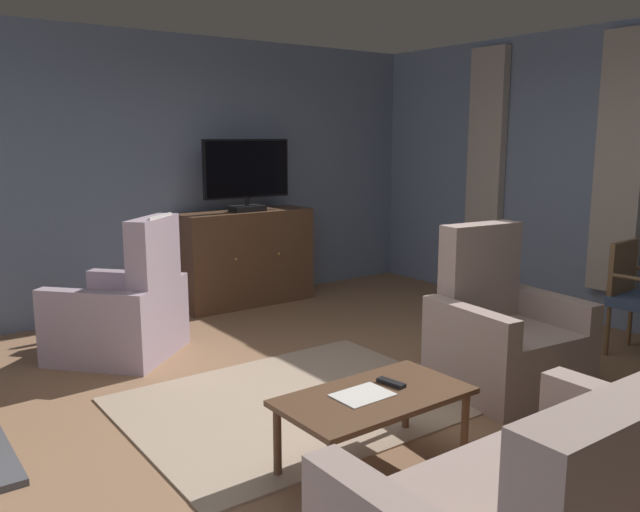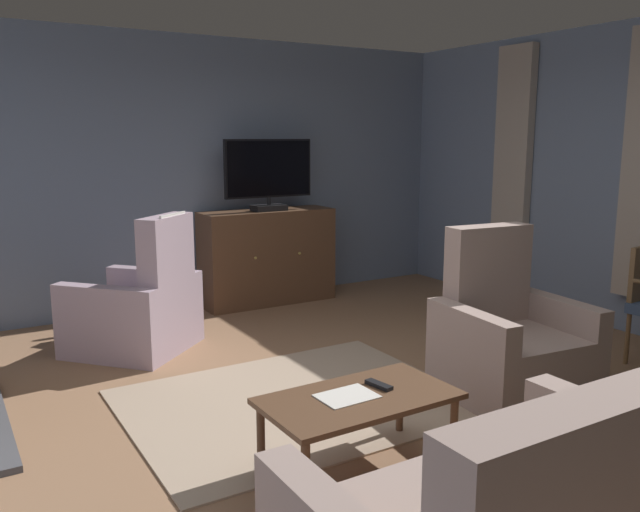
# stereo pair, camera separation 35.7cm
# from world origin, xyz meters

# --- Properties ---
(ground_plane) EXTENTS (6.51, 6.58, 0.04)m
(ground_plane) POSITION_xyz_m (0.00, 0.00, -0.02)
(ground_plane) COLOR #936B4C
(wall_back) EXTENTS (6.51, 0.10, 2.75)m
(wall_back) POSITION_xyz_m (0.00, 3.04, 1.38)
(wall_back) COLOR slate
(wall_back) RESTS_ON ground_plane
(wall_right_with_window) EXTENTS (0.10, 6.58, 2.75)m
(wall_right_with_window) POSITION_xyz_m (3.01, 0.00, 1.38)
(wall_right_with_window) COLOR slate
(wall_right_with_window) RESTS_ON ground_plane
(curtain_panel_near) EXTENTS (0.10, 0.44, 2.31)m
(curtain_panel_near) POSITION_xyz_m (2.90, -0.07, 1.51)
(curtain_panel_near) COLOR #B2A393
(curtain_panel_far) EXTENTS (0.10, 0.44, 2.31)m
(curtain_panel_far) POSITION_xyz_m (2.90, 1.43, 1.51)
(curtain_panel_far) COLOR #B2A393
(rug_central) EXTENTS (2.18, 1.71, 0.01)m
(rug_central) POSITION_xyz_m (-0.39, 0.19, 0.01)
(rug_central) COLOR tan
(rug_central) RESTS_ON ground_plane
(tv_cabinet) EXTENTS (1.42, 0.49, 0.99)m
(tv_cabinet) POSITION_xyz_m (0.65, 2.69, 0.47)
(tv_cabinet) COLOR #402A1C
(tv_cabinet) RESTS_ON ground_plane
(television) EXTENTS (0.97, 0.20, 0.74)m
(television) POSITION_xyz_m (0.65, 2.64, 1.38)
(television) COLOR black
(television) RESTS_ON tv_cabinet
(coffee_table) EXTENTS (1.03, 0.57, 0.41)m
(coffee_table) POSITION_xyz_m (-0.53, -0.75, 0.37)
(coffee_table) COLOR brown
(coffee_table) RESTS_ON ground_plane
(tv_remote) EXTENTS (0.08, 0.18, 0.02)m
(tv_remote) POSITION_xyz_m (-0.37, -0.70, 0.42)
(tv_remote) COLOR black
(tv_remote) RESTS_ON coffee_table
(folded_newspaper) EXTENTS (0.31, 0.23, 0.01)m
(folded_newspaper) POSITION_xyz_m (-0.59, -0.73, 0.42)
(folded_newspaper) COLOR silver
(folded_newspaper) RESTS_ON coffee_table
(armchair_by_fireplace) EXTENTS (0.97, 0.89, 1.14)m
(armchair_by_fireplace) POSITION_xyz_m (0.94, -0.42, 0.36)
(armchair_by_fireplace) COLOR #A3897F
(armchair_by_fireplace) RESTS_ON ground_plane
(armchair_in_far_corner) EXTENTS (1.22, 1.22, 1.15)m
(armchair_in_far_corner) POSITION_xyz_m (-0.97, 1.82, 0.34)
(armchair_in_far_corner) COLOR #AD93A3
(armchair_in_far_corner) RESTS_ON ground_plane
(side_chair_tucked_against_wall) EXTENTS (0.49, 0.46, 0.92)m
(side_chair_tucked_against_wall) POSITION_xyz_m (2.39, -0.59, 0.51)
(side_chair_tucked_against_wall) COLOR #42567A
(side_chair_tucked_against_wall) RESTS_ON ground_plane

